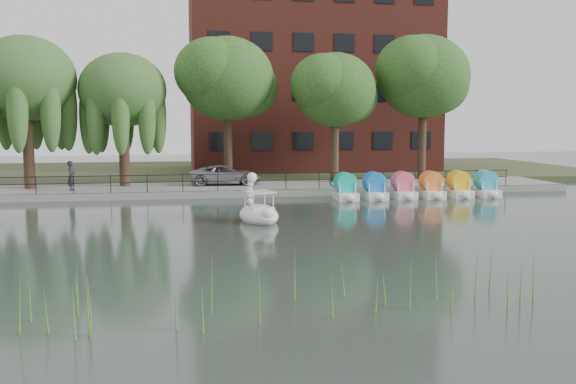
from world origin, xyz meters
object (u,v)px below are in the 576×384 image
object	(u,v)px
minivan	(225,173)
swan_boat	(258,211)
bicycle	(344,179)
pedestrian	(71,174)

from	to	relation	value
minivan	swan_boat	size ratio (longest dim) A/B	1.83
minivan	bicycle	world-z (taller)	minivan
bicycle	swan_boat	xyz separation A→B (m)	(-6.51, -9.88, -0.44)
swan_boat	pedestrian	bearing A→B (deg)	118.19
bicycle	swan_boat	world-z (taller)	swan_boat
pedestrian	swan_boat	world-z (taller)	pedestrian
minivan	pedestrian	world-z (taller)	pedestrian
minivan	pedestrian	bearing A→B (deg)	103.72
pedestrian	swan_boat	distance (m)	14.32
pedestrian	bicycle	bearing A→B (deg)	-87.81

